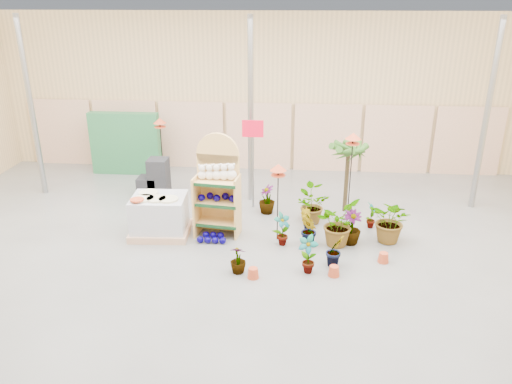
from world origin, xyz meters
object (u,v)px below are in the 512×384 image
(pallet_stack, at_px, (160,216))
(bird_table_front, at_px, (278,170))
(display_shelf, at_px, (218,189))
(potted_plant_2, at_px, (337,223))

(pallet_stack, relative_size, bird_table_front, 0.76)
(display_shelf, height_order, pallet_stack, display_shelf)
(bird_table_front, distance_m, potted_plant_2, 1.67)
(bird_table_front, bearing_deg, potted_plant_2, -4.91)
(bird_table_front, xyz_separation_m, potted_plant_2, (1.25, -0.11, -1.09))
(display_shelf, xyz_separation_m, pallet_stack, (-1.26, -0.25, -0.58))
(pallet_stack, distance_m, bird_table_front, 2.80)
(potted_plant_2, bearing_deg, bird_table_front, 175.09)
(display_shelf, relative_size, potted_plant_2, 2.28)
(potted_plant_2, bearing_deg, pallet_stack, 177.89)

